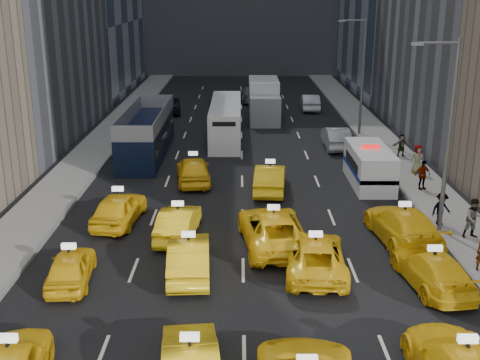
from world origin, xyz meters
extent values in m
cube|color=gray|center=(-10.50, 25.00, 0.07)|extent=(3.00, 90.00, 0.15)
cube|color=gray|center=(10.50, 25.00, 0.07)|extent=(3.00, 90.00, 0.15)
cube|color=slate|center=(-9.05, 25.00, 0.09)|extent=(0.15, 90.00, 0.18)
cube|color=slate|center=(9.05, 25.00, 0.09)|extent=(0.15, 90.00, 0.18)
cylinder|color=#595B60|center=(9.30, 12.00, 4.50)|extent=(0.20, 0.20, 9.00)
cylinder|color=#595B60|center=(8.40, 12.00, 8.80)|extent=(1.80, 0.12, 0.12)
cube|color=slate|center=(7.50, 12.00, 8.75)|extent=(0.50, 0.22, 0.12)
cylinder|color=#595B60|center=(9.30, 32.00, 4.50)|extent=(0.20, 0.20, 9.00)
cylinder|color=#595B60|center=(8.40, 32.00, 8.80)|extent=(1.80, 0.12, 0.12)
cube|color=slate|center=(7.50, 32.00, 8.75)|extent=(0.50, 0.22, 0.12)
imported|color=yellow|center=(-6.73, 6.89, 0.67)|extent=(1.92, 4.04, 1.33)
imported|color=yellow|center=(-2.17, 7.62, 0.76)|extent=(1.89, 4.72, 1.53)
imported|color=yellow|center=(2.90, 7.85, 0.72)|extent=(2.66, 5.29, 1.44)
imported|color=yellow|center=(7.29, 6.59, 0.69)|extent=(2.54, 4.99, 1.39)
imported|color=yellow|center=(-6.05, 13.20, 0.78)|extent=(2.37, 4.78, 1.56)
imported|color=yellow|center=(-2.98, 11.43, 0.72)|extent=(1.90, 4.49, 1.44)
imported|color=yellow|center=(1.35, 10.45, 0.81)|extent=(3.35, 6.10, 1.62)
imported|color=yellow|center=(7.25, 10.85, 0.81)|extent=(2.90, 5.83, 1.63)
imported|color=yellow|center=(-2.89, 19.69, 0.79)|extent=(2.43, 4.86, 1.59)
imported|color=yellow|center=(1.58, 18.10, 0.78)|extent=(2.07, 4.86, 1.56)
cube|color=white|center=(7.47, 19.41, 1.11)|extent=(2.50, 5.67, 2.21)
cylinder|color=black|center=(6.56, 17.54, 0.44)|extent=(0.28, 0.89, 0.89)
cylinder|color=black|center=(8.37, 17.54, 0.44)|extent=(0.28, 0.89, 0.89)
cylinder|color=black|center=(6.56, 21.28, 0.44)|extent=(0.28, 0.89, 0.89)
cylinder|color=black|center=(8.37, 21.28, 0.44)|extent=(0.28, 0.89, 0.89)
cube|color=navy|center=(7.47, 19.41, 0.96)|extent=(2.54, 5.67, 0.25)
cube|color=red|center=(7.47, 19.41, 2.29)|extent=(1.03, 0.42, 0.16)
cube|color=black|center=(-6.57, 26.10, 1.62)|extent=(3.55, 11.29, 3.23)
cylinder|color=black|center=(-7.68, 21.44, 0.55)|extent=(0.28, 1.10, 1.10)
cylinder|color=black|center=(-5.45, 21.44, 0.55)|extent=(0.28, 1.10, 1.10)
cylinder|color=black|center=(-7.68, 30.75, 0.55)|extent=(0.28, 1.10, 1.10)
cylinder|color=black|center=(-5.45, 30.75, 0.55)|extent=(0.28, 1.10, 1.10)
cube|color=silver|center=(-1.21, 30.88, 1.40)|extent=(2.57, 10.91, 2.80)
cylinder|color=black|center=(-2.19, 26.36, 0.55)|extent=(0.28, 1.10, 1.10)
cylinder|color=black|center=(-0.23, 26.36, 0.55)|extent=(0.28, 1.10, 1.10)
cylinder|color=black|center=(-2.19, 35.41, 0.55)|extent=(0.28, 1.10, 1.10)
cylinder|color=black|center=(-0.23, 35.41, 0.55)|extent=(0.28, 1.10, 1.10)
cube|color=silver|center=(1.98, 38.11, 1.71)|extent=(3.28, 7.71, 3.43)
cylinder|color=black|center=(0.85, 35.26, 0.55)|extent=(0.28, 1.10, 1.10)
cylinder|color=black|center=(3.12, 35.26, 0.55)|extent=(0.28, 1.10, 1.10)
cylinder|color=black|center=(0.85, 40.96, 0.55)|extent=(0.28, 1.10, 1.10)
cylinder|color=black|center=(3.12, 40.96, 0.55)|extent=(0.28, 1.10, 1.10)
imported|color=#96999D|center=(6.84, 27.96, 0.77)|extent=(1.65, 4.71, 1.55)
imported|color=black|center=(-7.02, 41.14, 0.78)|extent=(3.20, 5.90, 1.57)
imported|color=gray|center=(1.04, 46.91, 0.79)|extent=(2.61, 5.60, 1.58)
imported|color=black|center=(-2.09, 43.62, 0.83)|extent=(2.01, 4.90, 1.66)
imported|color=#B2B3BA|center=(6.56, 42.34, 0.76)|extent=(1.76, 4.66, 1.52)
imported|color=gray|center=(10.50, 11.05, 1.07)|extent=(0.95, 0.59, 1.85)
imported|color=gray|center=(9.53, 12.64, 0.95)|extent=(1.12, 0.77, 1.61)
imported|color=gray|center=(10.19, 18.01, 1.00)|extent=(1.09, 0.74, 1.70)
imported|color=gray|center=(10.81, 21.22, 1.04)|extent=(0.92, 0.58, 1.78)
imported|color=gray|center=(10.84, 25.12, 0.91)|extent=(1.45, 0.57, 1.52)
camera|label=1|loc=(-0.13, -14.39, 10.98)|focal=45.00mm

